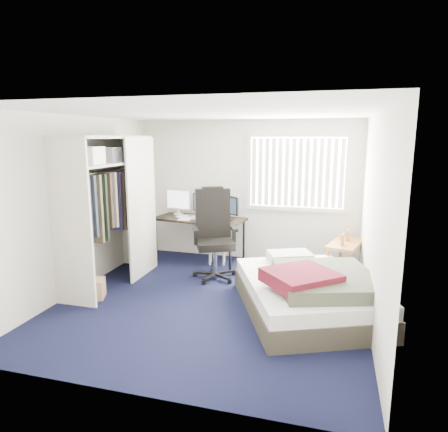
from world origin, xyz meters
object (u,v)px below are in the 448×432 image
desk (200,216)px  office_chair (214,243)px  nightstand (345,246)px  bed (308,291)px

desk → office_chair: 0.95m
nightstand → bed: bearing=-107.7°
bed → nightstand: bearing=72.3°
nightstand → bed: size_ratio=0.38×
desk → office_chair: (0.49, -0.77, -0.26)m
office_chair → nightstand: (2.01, 0.51, -0.04)m
desk → office_chair: office_chair is taller
office_chair → nightstand: bearing=14.1°
desk → nightstand: (2.50, -0.27, -0.30)m
desk → bed: desk is taller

